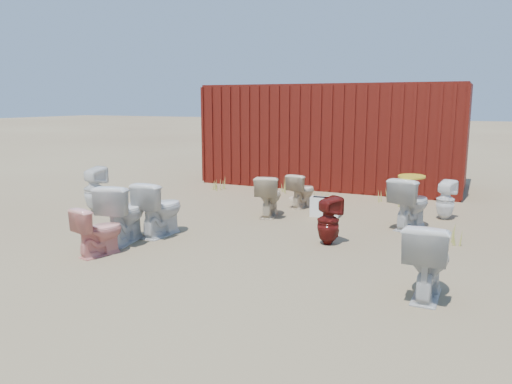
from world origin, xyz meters
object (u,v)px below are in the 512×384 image
at_px(toilet_back_e, 445,200).
at_px(toilet_back_beige_right, 302,190).
at_px(toilet_back_beige_left, 269,196).
at_px(toilet_front_pink, 99,231).
at_px(toilet_front_c, 160,208).
at_px(toilet_front_e, 427,260).
at_px(toilet_front_maroon, 328,221).
at_px(shipping_container, 334,135).
at_px(toilet_back_yellowlid, 410,203).
at_px(loose_tank, 325,207).
at_px(toilet_front_a, 123,213).
at_px(toilet_back_a, 95,189).

bearing_deg(toilet_back_e, toilet_back_beige_right, 21.89).
height_order(toilet_back_beige_left, toilet_back_beige_right, toilet_back_beige_left).
relative_size(toilet_front_pink, toilet_front_c, 0.79).
bearing_deg(toilet_front_e, toilet_front_pink, 4.76).
bearing_deg(toilet_back_beige_left, toilet_front_maroon, 126.98).
height_order(shipping_container, toilet_front_maroon, shipping_container).
height_order(shipping_container, toilet_back_beige_right, shipping_container).
bearing_deg(toilet_back_yellowlid, shipping_container, -41.24).
xyz_separation_m(toilet_front_c, toilet_back_e, (3.86, 2.91, -0.08)).
bearing_deg(toilet_back_yellowlid, toilet_back_beige_left, 20.71).
distance_m(shipping_container, loose_tank, 3.81).
bearing_deg(toilet_front_e, toilet_front_a, -3.93).
bearing_deg(toilet_front_maroon, toilet_back_a, 32.02).
bearing_deg(loose_tank, toilet_back_beige_right, 131.76).
height_order(toilet_back_a, loose_tank, toilet_back_a).
height_order(toilet_front_pink, toilet_front_e, toilet_front_e).
distance_m(toilet_front_c, toilet_front_e, 4.04).
bearing_deg(shipping_container, toilet_back_a, -122.30).
distance_m(toilet_front_pink, toilet_back_beige_right, 4.24).
bearing_deg(toilet_front_a, toilet_back_e, -150.79).
relative_size(shipping_container, toilet_front_a, 6.96).
relative_size(toilet_front_maroon, toilet_back_yellowlid, 0.83).
xyz_separation_m(toilet_back_yellowlid, loose_tank, (-1.48, 0.22, -0.24)).
height_order(toilet_front_e, toilet_back_e, toilet_front_e).
xyz_separation_m(toilet_front_pink, toilet_back_a, (-1.92, 2.03, 0.09)).
bearing_deg(toilet_back_beige_left, toilet_back_beige_right, -117.70).
xyz_separation_m(shipping_container, toilet_front_a, (-1.31, -6.33, -0.77)).
bearing_deg(shipping_container, toilet_back_yellowlid, -58.32).
height_order(toilet_front_pink, toilet_back_a, toilet_back_a).
height_order(toilet_front_maroon, toilet_back_beige_left, toilet_back_beige_left).
bearing_deg(toilet_back_yellowlid, toilet_front_c, 47.74).
height_order(toilet_front_maroon, loose_tank, toilet_front_maroon).
relative_size(toilet_front_pink, toilet_front_e, 0.81).
relative_size(shipping_container, toilet_back_a, 7.22).
distance_m(toilet_front_c, toilet_front_maroon, 2.53).
height_order(toilet_front_pink, toilet_front_maroon, toilet_front_maroon).
bearing_deg(shipping_container, toilet_front_c, -100.25).
bearing_deg(loose_tank, toilet_front_maroon, -77.01).
relative_size(shipping_container, toilet_front_pink, 9.11).
distance_m(toilet_front_e, toilet_back_beige_left, 4.02).
relative_size(toilet_front_a, toilet_back_beige_right, 1.32).
bearing_deg(toilet_back_e, toilet_front_c, 57.01).
distance_m(toilet_front_a, toilet_front_e, 4.22).
xyz_separation_m(toilet_front_pink, toilet_front_maroon, (2.61, 1.75, 0.02)).
bearing_deg(toilet_front_e, toilet_back_e, -87.89).
bearing_deg(toilet_back_a, toilet_back_beige_left, -155.27).
bearing_deg(toilet_front_a, loose_tank, -138.89).
xyz_separation_m(toilet_front_c, toilet_back_beige_left, (1.00, 1.86, -0.05)).
distance_m(toilet_front_c, loose_tank, 2.95).
bearing_deg(toilet_front_a, toilet_front_maroon, -168.44).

